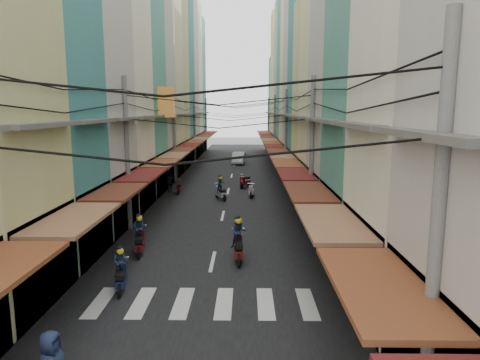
# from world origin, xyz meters

# --- Properties ---
(ground) EXTENTS (160.00, 160.00, 0.00)m
(ground) POSITION_xyz_m (0.00, 0.00, 0.00)
(ground) COLOR slate
(ground) RESTS_ON ground
(road) EXTENTS (10.00, 80.00, 0.02)m
(road) POSITION_xyz_m (0.00, 20.00, 0.01)
(road) COLOR black
(road) RESTS_ON ground
(sidewalk_left) EXTENTS (3.00, 80.00, 0.06)m
(sidewalk_left) POSITION_xyz_m (-6.50, 20.00, 0.03)
(sidewalk_left) COLOR slate
(sidewalk_left) RESTS_ON ground
(sidewalk_right) EXTENTS (3.00, 80.00, 0.06)m
(sidewalk_right) POSITION_xyz_m (6.50, 20.00, 0.03)
(sidewalk_right) COLOR slate
(sidewalk_right) RESTS_ON ground
(crosswalk) EXTENTS (7.55, 2.40, 0.01)m
(crosswalk) POSITION_xyz_m (-0.00, -6.00, 0.03)
(crosswalk) COLOR silver
(crosswalk) RESTS_ON ground
(building_row_left) EXTENTS (7.80, 67.67, 23.70)m
(building_row_left) POSITION_xyz_m (-7.92, 16.56, 9.78)
(building_row_left) COLOR #B9B2A9
(building_row_left) RESTS_ON ground
(building_row_right) EXTENTS (7.80, 68.98, 22.59)m
(building_row_right) POSITION_xyz_m (7.92, 16.45, 9.41)
(building_row_right) COLOR teal
(building_row_right) RESTS_ON ground
(utility_poles) EXTENTS (10.20, 66.13, 8.20)m
(utility_poles) POSITION_xyz_m (0.00, 15.01, 6.59)
(utility_poles) COLOR slate
(utility_poles) RESTS_ON ground
(white_car) EXTENTS (5.01, 2.21, 1.73)m
(white_car) POSITION_xyz_m (0.51, 31.52, 0.00)
(white_car) COLOR silver
(white_car) RESTS_ON ground
(bicycle) EXTENTS (1.74, 0.69, 1.18)m
(bicycle) POSITION_xyz_m (5.74, -1.12, 0.00)
(bicycle) COLOR black
(bicycle) RESTS_ON ground
(moving_scooters) EXTENTS (5.95, 22.44, 2.01)m
(moving_scooters) POSITION_xyz_m (-0.78, 4.08, 0.55)
(moving_scooters) COLOR black
(moving_scooters) RESTS_ON ground
(parked_scooters) EXTENTS (12.61, 14.46, 0.99)m
(parked_scooters) POSITION_xyz_m (4.37, -5.32, 0.47)
(parked_scooters) COLOR black
(parked_scooters) RESTS_ON ground
(pedestrians) EXTENTS (13.03, 25.48, 2.17)m
(pedestrians) POSITION_xyz_m (-3.55, -0.35, 1.04)
(pedestrians) COLOR black
(pedestrians) RESTS_ON ground
(market_umbrella) EXTENTS (2.27, 2.27, 2.39)m
(market_umbrella) POSITION_xyz_m (5.61, -0.53, 2.11)
(market_umbrella) COLOR #B2B2B7
(market_umbrella) RESTS_ON ground
(traffic_sign) EXTENTS (0.10, 0.60, 2.73)m
(traffic_sign) POSITION_xyz_m (5.18, -1.40, 1.97)
(traffic_sign) COLOR slate
(traffic_sign) RESTS_ON ground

